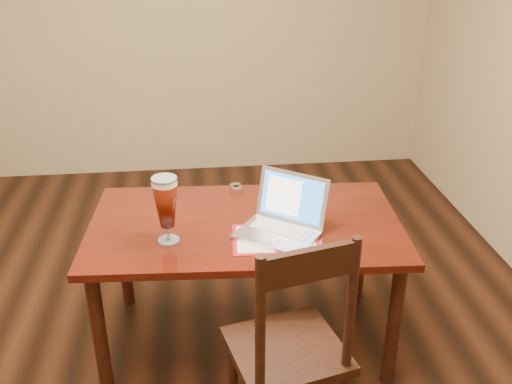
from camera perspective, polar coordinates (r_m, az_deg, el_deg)
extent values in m
plane|color=black|center=(3.14, -9.25, -16.17)|extent=(5.00, 5.00, 0.00)
cube|color=tan|center=(4.90, -9.39, 16.91)|extent=(4.50, 0.01, 2.70)
cube|color=#51130A|center=(2.83, -1.08, -3.35)|extent=(1.58, 0.95, 0.04)
cylinder|color=#33150C|center=(2.81, -15.37, -13.57)|extent=(0.07, 0.07, 0.68)
cylinder|color=#33150C|center=(2.85, 13.63, -12.74)|extent=(0.07, 0.07, 0.68)
cylinder|color=#33150C|center=(3.38, -13.10, -5.96)|extent=(0.07, 0.07, 0.68)
cylinder|color=#33150C|center=(3.41, 10.48, -5.38)|extent=(0.07, 0.07, 0.68)
cube|color=#AF1017|center=(2.68, 1.97, -4.69)|extent=(0.42, 0.31, 0.00)
cube|color=white|center=(2.68, 1.97, -4.65)|extent=(0.38, 0.27, 0.00)
cube|color=silver|center=(2.69, 2.06, -4.31)|extent=(0.44, 0.41, 0.02)
cube|color=#B3B3B8|center=(2.73, 2.56, -3.68)|extent=(0.30, 0.26, 0.00)
cube|color=silver|center=(2.63, 1.36, -4.81)|extent=(0.11, 0.11, 0.00)
cube|color=silver|center=(2.75, 3.63, -0.56)|extent=(0.33, 0.27, 0.24)
cube|color=blue|center=(2.75, 3.58, -0.57)|extent=(0.29, 0.23, 0.20)
cube|color=white|center=(2.76, 2.77, -0.38)|extent=(0.17, 0.14, 0.17)
cylinder|color=silver|center=(2.69, -8.72, -4.81)|extent=(0.10, 0.10, 0.01)
cylinder|color=silver|center=(2.67, -8.78, -4.04)|extent=(0.02, 0.02, 0.07)
cylinder|color=white|center=(2.55, -9.16, 0.94)|extent=(0.11, 0.11, 0.02)
cylinder|color=silver|center=(2.55, -9.19, 1.29)|extent=(0.11, 0.11, 0.01)
cylinder|color=silver|center=(3.10, -1.91, 0.12)|extent=(0.06, 0.06, 0.04)
cylinder|color=silver|center=(3.13, -2.07, 0.42)|extent=(0.06, 0.06, 0.04)
cube|color=black|center=(2.45, 3.08, -15.56)|extent=(0.54, 0.52, 0.04)
cylinder|color=black|center=(2.69, -2.32, -18.04)|extent=(0.04, 0.04, 0.44)
cylinder|color=black|center=(2.79, 5.12, -16.20)|extent=(0.04, 0.04, 0.44)
cylinder|color=black|center=(2.08, 0.43, -13.23)|extent=(0.04, 0.04, 0.58)
cylinder|color=black|center=(2.21, 9.50, -10.99)|extent=(0.04, 0.04, 0.58)
cube|color=black|center=(2.01, 5.36, -7.28)|extent=(0.36, 0.12, 0.13)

